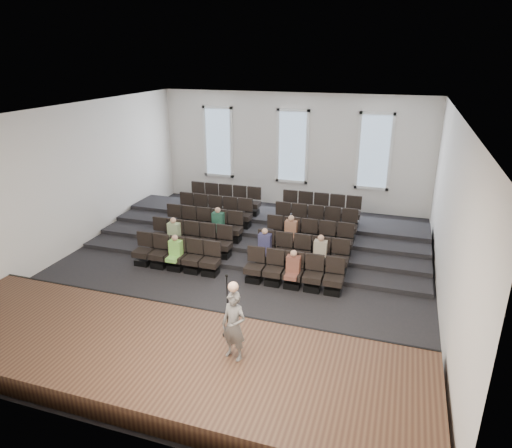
{
  "coord_description": "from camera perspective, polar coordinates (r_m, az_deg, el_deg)",
  "views": [
    {
      "loc": [
        4.62,
        -12.42,
        6.57
      ],
      "look_at": [
        0.42,
        0.5,
        1.44
      ],
      "focal_mm": 32.0,
      "sensor_mm": 36.0,
      "label": 1
    }
  ],
  "objects": [
    {
      "name": "mic_stand",
      "position": [
        10.52,
        -3.56,
        -11.57
      ],
      "size": [
        0.26,
        0.26,
        1.55
      ],
      "color": "black",
      "rests_on": "stage"
    },
    {
      "name": "ceiling",
      "position": [
        13.34,
        -2.47,
        13.94
      ],
      "size": [
        12.0,
        14.0,
        0.02
      ],
      "primitive_type": "cube",
      "color": "white",
      "rests_on": "ground"
    },
    {
      "name": "audience",
      "position": [
        14.8,
        -1.24,
        -2.15
      ],
      "size": [
        5.45,
        2.64,
        1.1
      ],
      "color": "#86DA57",
      "rests_on": "seating_rows"
    },
    {
      "name": "ground",
      "position": [
        14.79,
        -2.17,
        -5.72
      ],
      "size": [
        14.0,
        14.0,
        0.0
      ],
      "primitive_type": "plane",
      "color": "black",
      "rests_on": "ground"
    },
    {
      "name": "wall_front",
      "position": [
        8.19,
        -19.81,
        -10.49
      ],
      "size": [
        12.0,
        0.04,
        5.0
      ],
      "primitive_type": "cube",
      "color": "white",
      "rests_on": "ground"
    },
    {
      "name": "stage_lip",
      "position": [
        11.99,
        -7.76,
        -11.33
      ],
      "size": [
        11.8,
        0.06,
        0.52
      ],
      "primitive_type": "cube",
      "color": "black",
      "rests_on": "ground"
    },
    {
      "name": "stage",
      "position": [
        10.71,
        -11.96,
        -15.99
      ],
      "size": [
        11.8,
        3.6,
        0.5
      ],
      "primitive_type": "cube",
      "color": "#4E3421",
      "rests_on": "ground"
    },
    {
      "name": "seating_rows",
      "position": [
        15.84,
        -0.3,
        -1.15
      ],
      "size": [
        6.8,
        4.7,
        1.67
      ],
      "color": "black",
      "rests_on": "ground"
    },
    {
      "name": "risers",
      "position": [
        17.46,
        1.39,
        -0.74
      ],
      "size": [
        11.8,
        4.8,
        0.6
      ],
      "color": "black",
      "rests_on": "ground"
    },
    {
      "name": "speaker",
      "position": [
        9.66,
        -2.78,
        -12.59
      ],
      "size": [
        0.63,
        0.49,
        1.55
      ],
      "primitive_type": "imported",
      "rotation": [
        0.0,
        0.0,
        -0.24
      ],
      "color": "slate",
      "rests_on": "stage"
    },
    {
      "name": "windows",
      "position": [
        20.28,
        4.56,
        9.61
      ],
      "size": [
        8.44,
        0.1,
        3.24
      ],
      "color": "white",
      "rests_on": "wall_back"
    },
    {
      "name": "wall_right",
      "position": [
        13.14,
        23.16,
        0.91
      ],
      "size": [
        0.04,
        14.0,
        5.0
      ],
      "primitive_type": "cube",
      "color": "white",
      "rests_on": "ground"
    },
    {
      "name": "wall_back",
      "position": [
        20.39,
        4.59,
        9.09
      ],
      "size": [
        12.0,
        0.04,
        5.0
      ],
      "primitive_type": "cube",
      "color": "white",
      "rests_on": "ground"
    },
    {
      "name": "wall_left",
      "position": [
        16.85,
        -21.99,
        5.18
      ],
      "size": [
        0.04,
        14.0,
        5.0
      ],
      "primitive_type": "cube",
      "color": "white",
      "rests_on": "ground"
    }
  ]
}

